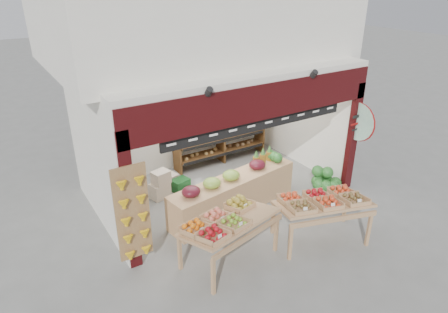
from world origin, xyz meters
TOP-DOWN VIEW (x-y plane):
  - ground at (0.00, 0.00)m, footprint 60.00×60.00m
  - shop_structure at (0.00, 1.61)m, footprint 6.36×5.12m
  - banana_board at (-2.73, -1.17)m, footprint 0.60×0.15m
  - gift_sign at (2.75, -1.15)m, footprint 0.04×0.93m
  - back_shelving at (0.91, 1.89)m, footprint 2.74×0.45m
  - refrigerator at (-2.30, 1.57)m, footprint 0.88×0.88m
  - cardboard_stack at (-1.15, 1.01)m, footprint 1.04×0.81m
  - mid_counter at (-0.21, -0.45)m, footprint 3.27×1.10m
  - display_table_left at (-1.34, -1.84)m, footprint 1.92×1.33m
  - display_table_right at (0.64, -2.27)m, footprint 1.96×1.45m
  - watermelon_pile at (2.26, -0.82)m, footprint 0.71×0.73m

SIDE VIEW (x-z plane):
  - ground at x=0.00m, z-range 0.00..0.00m
  - watermelon_pile at x=2.26m, z-range -0.07..0.49m
  - cardboard_stack at x=-1.15m, z-range -0.09..0.59m
  - mid_counter at x=-0.21m, z-range -0.07..0.95m
  - display_table_left at x=-1.34m, z-range 0.31..1.41m
  - display_table_right at x=0.64m, z-range 0.32..1.42m
  - refrigerator at x=-2.30m, z-range 0.00..1.93m
  - back_shelving at x=0.91m, z-range 0.25..1.97m
  - banana_board at x=-2.73m, z-range 0.22..2.02m
  - gift_sign at x=2.75m, z-range 1.29..2.21m
  - shop_structure at x=0.00m, z-range 1.22..6.62m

